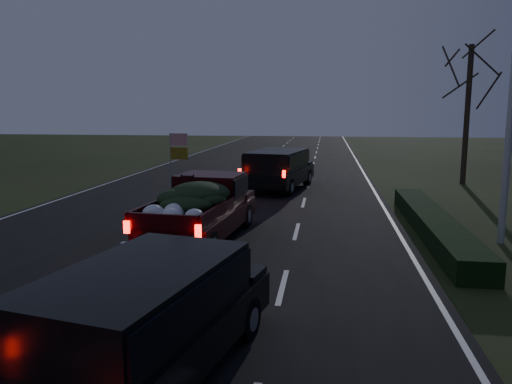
# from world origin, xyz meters

# --- Properties ---
(ground) EXTENTS (120.00, 120.00, 0.00)m
(ground) POSITION_xyz_m (0.00, 0.00, 0.00)
(ground) COLOR black
(ground) RESTS_ON ground
(road_asphalt) EXTENTS (14.00, 120.00, 0.02)m
(road_asphalt) POSITION_xyz_m (0.00, 0.00, 0.01)
(road_asphalt) COLOR black
(road_asphalt) RESTS_ON ground
(hedge_row) EXTENTS (1.00, 10.00, 0.60)m
(hedge_row) POSITION_xyz_m (7.80, 3.00, 0.30)
(hedge_row) COLOR black
(hedge_row) RESTS_ON ground
(bare_tree_far) EXTENTS (3.60, 3.60, 7.00)m
(bare_tree_far) POSITION_xyz_m (11.50, 14.00, 5.23)
(bare_tree_far) COLOR black
(bare_tree_far) RESTS_ON ground
(pickup_truck) EXTENTS (2.50, 5.47, 2.78)m
(pickup_truck) POSITION_xyz_m (0.87, 1.18, 1.04)
(pickup_truck) COLOR black
(pickup_truck) RESTS_ON ground
(lead_suv) EXTENTS (3.21, 5.67, 1.54)m
(lead_suv) POSITION_xyz_m (2.22, 10.71, 1.16)
(lead_suv) COLOR black
(lead_suv) RESTS_ON ground
(rear_suv) EXTENTS (2.92, 5.07, 1.37)m
(rear_suv) POSITION_xyz_m (2.02, -6.51, 1.04)
(rear_suv) COLOR black
(rear_suv) RESTS_ON ground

